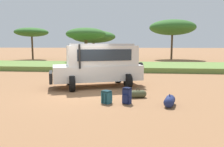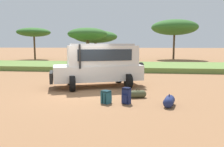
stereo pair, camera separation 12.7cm
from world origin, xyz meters
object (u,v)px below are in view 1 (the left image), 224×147
Objects in this scene: acacia_tree_left_mid at (32,32)px; acacia_tree_right_mid at (86,34)px; backpack_cluster_center at (107,97)px; duffel_bag_soft_canvas at (170,101)px; acacia_tree_centre_back at (94,37)px; acacia_tree_far_right at (172,27)px; backpack_beside_front_wheel at (127,96)px; safari_vehicle at (99,64)px; duffel_bag_low_black_case at (138,94)px.

acacia_tree_right_mid is at bearing -37.65° from acacia_tree_left_mid.
acacia_tree_left_mid reaches higher than backpack_cluster_center.
acacia_tree_centre_back reaches higher than duffel_bag_soft_canvas.
acacia_tree_centre_back reaches higher than acacia_tree_right_mid.
acacia_tree_right_mid is 0.64× the size of acacia_tree_far_right.
backpack_cluster_center is at bearing -77.87° from acacia_tree_centre_back.
acacia_tree_far_right reaches higher than backpack_beside_front_wheel.
acacia_tree_right_mid is (-7.23, 17.12, 3.42)m from duffel_bag_soft_canvas.
backpack_cluster_center is at bearing -75.84° from safari_vehicle.
acacia_tree_far_right reaches higher than duffel_bag_soft_canvas.
acacia_tree_far_right is (12.25, 3.62, 1.56)m from acacia_tree_centre_back.
duffel_bag_low_black_case is 1.71m from duffel_bag_soft_canvas.
safari_vehicle is 1.15× the size of acacia_tree_right_mid.
acacia_tree_left_mid is 0.82× the size of acacia_tree_centre_back.
acacia_tree_right_mid reaches higher than backpack_beside_front_wheel.
acacia_tree_right_mid is (-6.00, 15.93, 3.44)m from duffel_bag_low_black_case.
duffel_bag_low_black_case is (0.45, 1.05, -0.15)m from backpack_beside_front_wheel.
acacia_tree_centre_back is at bearing -163.54° from acacia_tree_far_right.
acacia_tree_right_mid is (-3.82, 13.42, 2.31)m from safari_vehicle.
duffel_bag_soft_canvas is 28.94m from acacia_tree_far_right.
acacia_tree_centre_back reaches higher than backpack_beside_front_wheel.
backpack_cluster_center is 1.67m from duffel_bag_low_black_case.
safari_vehicle is at bearing -78.22° from acacia_tree_centre_back.
backpack_cluster_center is 0.67× the size of duffel_bag_low_black_case.
acacia_tree_centre_back reaches higher than duffel_bag_low_black_case.
duffel_bag_soft_canvas is (1.68, -0.14, -0.13)m from backpack_beside_front_wheel.
safari_vehicle reaches higher than duffel_bag_soft_canvas.
acacia_tree_far_right is at bearing 78.01° from duffel_bag_low_black_case.
safari_vehicle is 21.41m from acacia_tree_centre_back.
acacia_tree_far_right is at bearing 80.93° from duffel_bag_soft_canvas.
duffel_bag_soft_canvas is (1.23, -1.19, 0.02)m from duffel_bag_low_black_case.
acacia_tree_centre_back is 12.87m from acacia_tree_far_right.
safari_vehicle is at bearing -107.91° from acacia_tree_far_right.
safari_vehicle is 5.15m from duffel_bag_soft_canvas.
acacia_tree_far_right is at bearing 43.26° from acacia_tree_right_mid.
acacia_tree_right_mid is at bearing 112.90° from duffel_bag_soft_canvas.
duffel_bag_low_black_case is 28.02m from acacia_tree_far_right.
backpack_beside_front_wheel reaches higher than duffel_bag_soft_canvas.
safari_vehicle reaches higher than duffel_bag_low_black_case.
acacia_tree_left_mid is (-14.62, 21.75, 3.07)m from safari_vehicle.
acacia_tree_left_mid is 13.66m from acacia_tree_right_mid.
acacia_tree_centre_back is at bearing -5.07° from acacia_tree_left_mid.
acacia_tree_left_mid is at bearing 121.50° from backpack_cluster_center.
duffel_bag_soft_canvas is 0.14× the size of acacia_tree_centre_back.
backpack_cluster_center is 17.97m from acacia_tree_right_mid.
backpack_beside_front_wheel is at bearing -102.44° from acacia_tree_far_right.
acacia_tree_left_mid is 0.76× the size of acacia_tree_far_right.
safari_vehicle is at bearing -74.10° from acacia_tree_right_mid.
duffel_bag_soft_canvas is at bearing -67.10° from acacia_tree_right_mid.
duffel_bag_soft_canvas is 31.47m from acacia_tree_left_mid.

